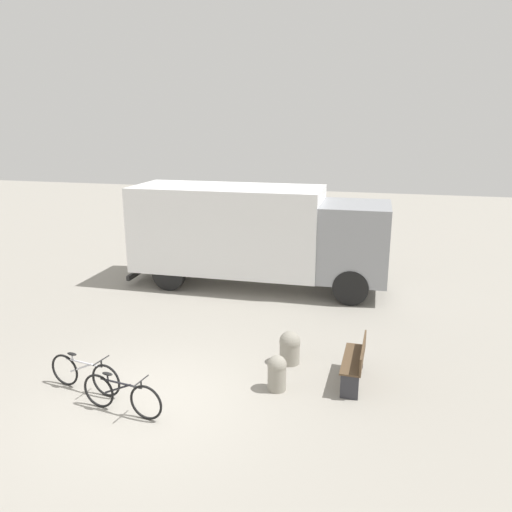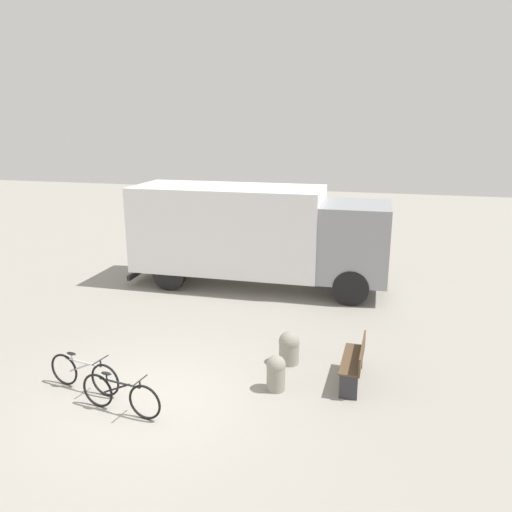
{
  "view_description": "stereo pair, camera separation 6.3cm",
  "coord_description": "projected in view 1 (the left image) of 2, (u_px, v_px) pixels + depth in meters",
  "views": [
    {
      "loc": [
        3.99,
        -7.55,
        5.07
      ],
      "look_at": [
        0.87,
        4.54,
        1.69
      ],
      "focal_mm": 35.0,
      "sensor_mm": 36.0,
      "label": 1
    },
    {
      "loc": [
        4.05,
        -7.54,
        5.07
      ],
      "look_at": [
        0.87,
        4.54,
        1.69
      ],
      "focal_mm": 35.0,
      "sensor_mm": 36.0,
      "label": 2
    }
  ],
  "objects": [
    {
      "name": "ground_plane",
      "position": [
        151.0,
        401.0,
        9.35
      ],
      "size": [
        60.0,
        60.0,
        0.0
      ],
      "primitive_type": "plane",
      "color": "gray"
    },
    {
      "name": "delivery_truck",
      "position": [
        255.0,
        232.0,
        15.52
      ],
      "size": [
        7.99,
        2.51,
        3.13
      ],
      "rotation": [
        0.0,
        0.0,
        0.02
      ],
      "color": "white",
      "rests_on": "ground"
    },
    {
      "name": "park_bench",
      "position": [
        356.0,
        360.0,
        9.9
      ],
      "size": [
        0.43,
        1.42,
        0.86
      ],
      "rotation": [
        0.0,
        0.0,
        1.55
      ],
      "color": "brown",
      "rests_on": "ground"
    },
    {
      "name": "bicycle_near",
      "position": [
        85.0,
        374.0,
        9.63
      ],
      "size": [
        1.67,
        0.45,
        0.75
      ],
      "rotation": [
        0.0,
        0.0,
        -0.16
      ],
      "color": "black",
      "rests_on": "ground"
    },
    {
      "name": "bicycle_middle",
      "position": [
        122.0,
        395.0,
        8.88
      ],
      "size": [
        1.67,
        0.44,
        0.75
      ],
      "rotation": [
        0.0,
        0.0,
        -0.14
      ],
      "color": "black",
      "rests_on": "ground"
    },
    {
      "name": "bollard_near_bench",
      "position": [
        277.0,
        372.0,
        9.66
      ],
      "size": [
        0.38,
        0.38,
        0.72
      ],
      "color": "gray",
      "rests_on": "ground"
    },
    {
      "name": "bollard_far_bench",
      "position": [
        290.0,
        347.0,
        10.74
      ],
      "size": [
        0.45,
        0.45,
        0.73
      ],
      "color": "gray",
      "rests_on": "ground"
    }
  ]
}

